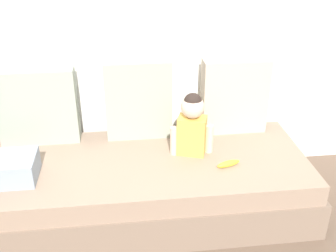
% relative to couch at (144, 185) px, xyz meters
% --- Properties ---
extents(ground_plane, '(12.00, 12.00, 0.00)m').
position_rel_couch_xyz_m(ground_plane, '(0.00, 0.00, -0.20)').
color(ground_plane, brown).
extents(back_wall, '(5.51, 0.10, 2.51)m').
position_rel_couch_xyz_m(back_wall, '(0.00, 0.60, 1.05)').
color(back_wall, white).
rests_on(back_wall, ground).
extents(couch, '(2.31, 0.94, 0.41)m').
position_rel_couch_xyz_m(couch, '(0.00, 0.00, 0.00)').
color(couch, '#826C5B').
rests_on(couch, ground).
extents(throw_pillow_left, '(0.55, 0.16, 0.55)m').
position_rel_couch_xyz_m(throw_pillow_left, '(-0.72, 0.37, 0.48)').
color(throw_pillow_left, '#99A393').
rests_on(throw_pillow_left, couch).
extents(throw_pillow_center, '(0.48, 0.16, 0.58)m').
position_rel_couch_xyz_m(throw_pillow_center, '(0.00, 0.37, 0.50)').
color(throw_pillow_center, '#99A393').
rests_on(throw_pillow_center, couch).
extents(throw_pillow_right, '(0.49, 0.16, 0.57)m').
position_rel_couch_xyz_m(throw_pillow_right, '(0.72, 0.37, 0.49)').
color(throw_pillow_right, '#C1B29E').
rests_on(throw_pillow_right, couch).
extents(toddler, '(0.30, 0.19, 0.45)m').
position_rel_couch_xyz_m(toddler, '(0.34, 0.06, 0.44)').
color(toddler, gold).
rests_on(toddler, couch).
extents(banana, '(0.18, 0.09, 0.04)m').
position_rel_couch_xyz_m(banana, '(0.56, -0.15, 0.23)').
color(banana, yellow).
rests_on(banana, couch).
extents(folded_blanket, '(0.40, 0.28, 0.15)m').
position_rel_couch_xyz_m(folded_blanket, '(-0.87, -0.12, 0.28)').
color(folded_blanket, '#8E9EB2').
rests_on(folded_blanket, couch).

